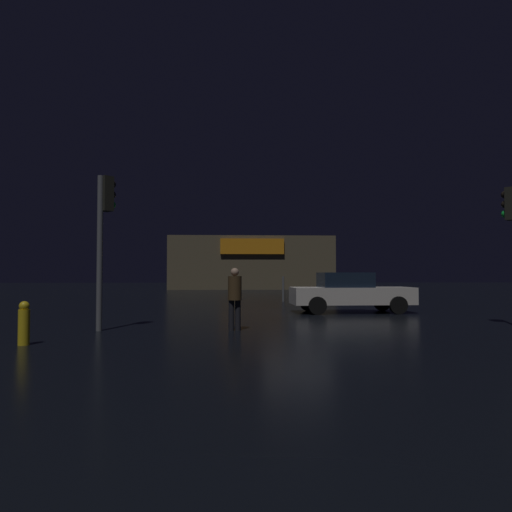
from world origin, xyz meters
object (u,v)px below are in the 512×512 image
object	(u,v)px
pedestrian	(235,294)
fire_hydrant	(24,323)
traffic_signal_main	(104,220)
store_building	(251,263)
car_near	(350,292)

from	to	relation	value
pedestrian	fire_hydrant	xyz separation A→B (m)	(-4.16, -2.31, -0.47)
traffic_signal_main	pedestrian	size ratio (longest dim) A/B	2.48
store_building	car_near	xyz separation A→B (m)	(2.47, -28.74, -1.67)
store_building	traffic_signal_main	xyz separation A→B (m)	(-4.98, -34.02, 0.34)
pedestrian	fire_hydrant	bearing A→B (deg)	-150.96
store_building	pedestrian	size ratio (longest dim) A/B	9.56
store_building	pedestrian	xyz separation A→B (m)	(-1.73, -34.18, -1.50)
store_building	traffic_signal_main	size ratio (longest dim) A/B	3.86
traffic_signal_main	fire_hydrant	distance (m)	3.50
store_building	car_near	world-z (taller)	store_building
car_near	fire_hydrant	size ratio (longest dim) A/B	5.06
car_near	pedestrian	bearing A→B (deg)	-127.73
store_building	traffic_signal_main	bearing A→B (deg)	-98.34
fire_hydrant	store_building	bearing A→B (deg)	80.83
pedestrian	traffic_signal_main	bearing A→B (deg)	177.33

